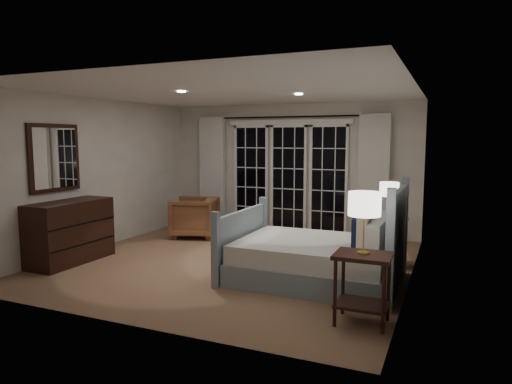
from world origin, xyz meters
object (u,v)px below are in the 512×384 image
at_px(bed, 319,257).
at_px(lamp_right, 389,190).
at_px(nightstand_left, 363,277).
at_px(lamp_left, 365,205).
at_px(nightstand_right, 388,234).
at_px(armchair, 194,217).
at_px(dresser, 70,232).

height_order(bed, lamp_right, bed).
bearing_deg(bed, nightstand_left, -56.91).
bearing_deg(lamp_right, lamp_left, -88.75).
bearing_deg(nightstand_left, lamp_right, 91.25).
distance_m(nightstand_right, lamp_left, 2.41).
bearing_deg(nightstand_left, nightstand_right, 91.25).
height_order(bed, nightstand_right, bed).
xyz_separation_m(nightstand_right, lamp_right, (0.00, 0.00, 0.65)).
bearing_deg(lamp_right, bed, -122.17).
bearing_deg(nightstand_right, nightstand_left, -88.75).
xyz_separation_m(armchair, dresser, (-0.78, -2.25, 0.09)).
relative_size(bed, lamp_right, 4.01).
distance_m(nightstand_left, dresser, 4.45).
bearing_deg(dresser, lamp_left, -7.62).
bearing_deg(lamp_left, nightstand_left, 45.00).
xyz_separation_m(nightstand_left, armchair, (-3.62, 2.84, -0.10)).
bearing_deg(nightstand_right, bed, -122.17).
relative_size(bed, dresser, 1.64).
xyz_separation_m(nightstand_left, lamp_left, (-0.00, -0.00, 0.73)).
bearing_deg(lamp_left, armchair, 141.90).
bearing_deg(nightstand_left, armchair, 141.90).
height_order(lamp_right, armchair, lamp_right).
distance_m(armchair, dresser, 2.39).
height_order(armchair, dresser, dresser).
height_order(nightstand_right, dresser, dresser).
distance_m(nightstand_left, nightstand_right, 2.29).
height_order(lamp_left, dresser, lamp_left).
distance_m(bed, armchair, 3.32).
bearing_deg(lamp_right, nightstand_left, -88.75).
height_order(lamp_right, dresser, lamp_right).
height_order(nightstand_left, lamp_right, lamp_right).
distance_m(bed, dresser, 3.70).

